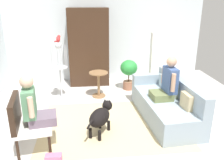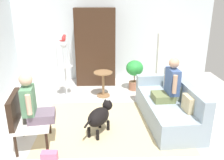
{
  "view_description": "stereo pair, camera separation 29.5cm",
  "coord_description": "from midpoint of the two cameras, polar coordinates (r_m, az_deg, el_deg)",
  "views": [
    {
      "loc": [
        -0.37,
        -3.85,
        2.3
      ],
      "look_at": [
        0.04,
        0.01,
        0.94
      ],
      "focal_mm": 37.35,
      "sensor_mm": 36.0,
      "label": 1
    },
    {
      "loc": [
        -0.07,
        -3.87,
        2.3
      ],
      "look_at": [
        0.04,
        0.01,
        0.94
      ],
      "focal_mm": 37.35,
      "sensor_mm": 36.0,
      "label": 2
    }
  ],
  "objects": [
    {
      "name": "armchair",
      "position": [
        3.95,
        -22.67,
        -8.99
      ],
      "size": [
        0.66,
        0.76,
        0.91
      ],
      "color": "black",
      "rests_on": "ground"
    },
    {
      "name": "couch",
      "position": [
        4.81,
        11.48,
        -5.73
      ],
      "size": [
        0.98,
        2.01,
        0.8
      ],
      "color": "#8EA0AD",
      "rests_on": "ground"
    },
    {
      "name": "round_end_table",
      "position": [
        5.69,
        -4.78,
        -0.59
      ],
      "size": [
        0.45,
        0.45,
        0.63
      ],
      "color": "olive",
      "rests_on": "ground"
    },
    {
      "name": "person_on_armchair",
      "position": [
        3.83,
        -20.72,
        -5.85
      ],
      "size": [
        0.53,
        0.52,
        0.81
      ],
      "color": "slate"
    },
    {
      "name": "back_wall",
      "position": [
        6.82,
        -4.16,
        11.18
      ],
      "size": [
        5.89,
        0.12,
        2.68
      ],
      "primitive_type": "cube",
      "color": "silver",
      "rests_on": "ground"
    },
    {
      "name": "handbag",
      "position": [
        3.72,
        -16.43,
        -18.28
      ],
      "size": [
        0.24,
        0.12,
        0.17
      ],
      "primitive_type": "cube",
      "color": "#D8668C",
      "rests_on": "ground"
    },
    {
      "name": "potted_plant",
      "position": [
        6.11,
        2.76,
        2.22
      ],
      "size": [
        0.44,
        0.44,
        0.8
      ],
      "color": "#996047",
      "rests_on": "ground"
    },
    {
      "name": "bird_cage_stand",
      "position": [
        5.65,
        -14.07,
        1.81
      ],
      "size": [
        0.37,
        0.37,
        1.37
      ],
      "color": "silver",
      "rests_on": "ground"
    },
    {
      "name": "armoire_cabinet",
      "position": [
        6.47,
        -7.03,
        7.95
      ],
      "size": [
        1.07,
        0.56,
        2.08
      ],
      "primitive_type": "cube",
      "color": "#382316",
      "rests_on": "ground"
    },
    {
      "name": "column_lamp",
      "position": [
        6.22,
        8.83,
        4.5
      ],
      "size": [
        0.2,
        0.2,
        1.48
      ],
      "color": "#4C4742",
      "rests_on": "ground"
    },
    {
      "name": "parrot",
      "position": [
        5.47,
        -14.57,
        9.74
      ],
      "size": [
        0.17,
        0.1,
        0.16
      ],
      "color": "red",
      "rests_on": "bird_cage_stand"
    },
    {
      "name": "person_on_couch",
      "position": [
        4.59,
        11.6,
        -0.67
      ],
      "size": [
        0.48,
        0.54,
        0.84
      ],
      "color": "olive"
    },
    {
      "name": "ground_plane",
      "position": [
        4.5,
        -2.4,
        -11.45
      ],
      "size": [
        6.79,
        6.79,
        0.0
      ],
      "primitive_type": "plane",
      "color": "beige"
    },
    {
      "name": "dog",
      "position": [
        4.17,
        -4.86,
        -8.86
      ],
      "size": [
        0.52,
        0.76,
        0.55
      ],
      "color": "black",
      "rests_on": "ground"
    },
    {
      "name": "area_rug",
      "position": [
        4.58,
        -1.83,
        -10.79
      ],
      "size": [
        2.69,
        2.0,
        0.01
      ],
      "primitive_type": "cube",
      "color": "#C6B284",
      "rests_on": "ground"
    }
  ]
}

